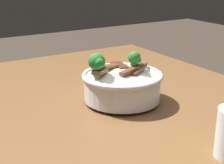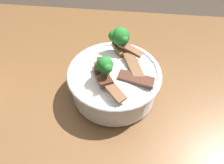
% 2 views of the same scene
% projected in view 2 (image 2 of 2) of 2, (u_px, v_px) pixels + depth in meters
% --- Properties ---
extents(dining_table, '(1.11, 0.80, 0.80)m').
position_uv_depth(dining_table, '(113.00, 126.00, 0.61)').
color(dining_table, brown).
rests_on(dining_table, ground).
extents(rice_bowl, '(0.21, 0.21, 0.14)m').
position_uv_depth(rice_bowl, '(115.00, 78.00, 0.47)').
color(rice_bowl, silver).
rests_on(rice_bowl, dining_table).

